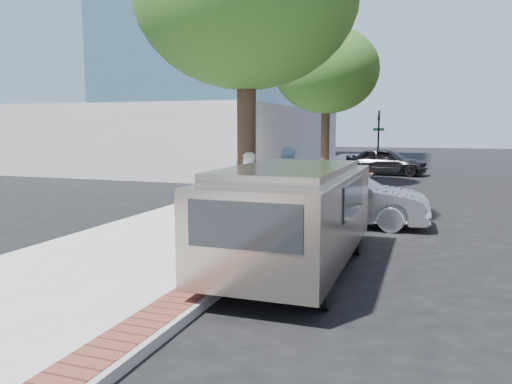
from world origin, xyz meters
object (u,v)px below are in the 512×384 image
at_px(bg_car, 386,161).
at_px(sedan_silver, 343,198).
at_px(van, 296,212).
at_px(person_gray, 247,189).
at_px(person_officer, 289,183).
at_px(person_green, 241,186).
at_px(parking_meter, 275,192).

bearing_deg(bg_car, sedan_silver, -172.74).
height_order(sedan_silver, van, van).
bearing_deg(bg_car, person_gray, 179.74).
height_order(person_officer, van, person_officer).
relative_size(person_gray, person_green, 1.14).
bearing_deg(person_green, person_officer, 171.93).
bearing_deg(sedan_silver, person_green, 89.28).
bearing_deg(person_officer, van, 175.35).
relative_size(person_gray, person_officer, 0.96).
relative_size(bg_car, van, 0.82).
bearing_deg(bg_car, van, -173.21).
xyz_separation_m(sedan_silver, bg_car, (-0.20, 15.74, 0.02)).
xyz_separation_m(person_gray, person_officer, (0.75, 1.40, 0.05)).
height_order(person_gray, person_officer, person_officer).
bearing_deg(van, person_green, 122.02).
distance_m(person_gray, person_green, 1.71).
relative_size(sedan_silver, bg_car, 1.01).
relative_size(sedan_silver, van, 0.83).
relative_size(person_gray, van, 0.35).
relative_size(person_officer, sedan_silver, 0.44).
distance_m(person_gray, sedan_silver, 2.82).
relative_size(person_officer, bg_car, 0.44).
bearing_deg(sedan_silver, person_officer, 95.88).
bearing_deg(parking_meter, person_gray, 137.73).
bearing_deg(bg_car, parking_meter, -176.56).
xyz_separation_m(bg_car, van, (0.09, -20.46, 0.34)).
distance_m(parking_meter, person_gray, 1.46).
bearing_deg(bg_car, person_officer, -178.18).
bearing_deg(sedan_silver, bg_car, -1.89).
distance_m(person_officer, sedan_silver, 1.58).
bearing_deg(person_officer, bg_car, -26.79).
distance_m(person_green, sedan_silver, 3.05).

